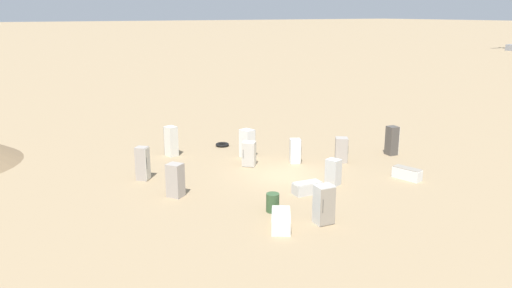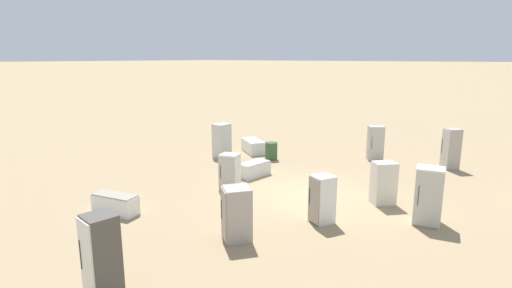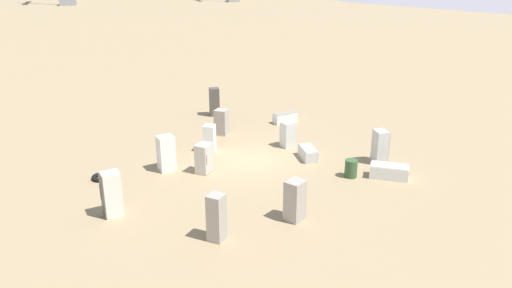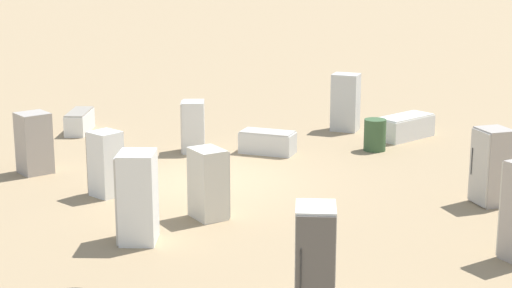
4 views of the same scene
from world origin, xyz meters
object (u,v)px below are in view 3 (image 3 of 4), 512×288
at_px(discarded_fridge_2, 288,135).
at_px(rusty_barrel, 351,168).
at_px(discarded_fridge_4, 222,122).
at_px(discarded_fridge_11, 217,217).
at_px(scrap_tire, 101,177).
at_px(discarded_fridge_9, 210,138).
at_px(discarded_fridge_0, 204,158).
at_px(discarded_fridge_7, 380,147).
at_px(discarded_fridge_8, 111,194).
at_px(discarded_fridge_6, 214,102).
at_px(discarded_fridge_5, 389,171).
at_px(discarded_fridge_1, 295,200).
at_px(discarded_fridge_12, 285,118).
at_px(discarded_fridge_10, 166,153).
at_px(discarded_fridge_3, 308,153).

xyz_separation_m(discarded_fridge_2, rusty_barrel, (-4.81, -1.50, -0.27)).
xyz_separation_m(discarded_fridge_4, discarded_fridge_11, (-11.66, 2.95, 0.17)).
height_order(discarded_fridge_11, scrap_tire, discarded_fridge_11).
bearing_deg(discarded_fridge_9, discarded_fridge_2, 18.96).
bearing_deg(rusty_barrel, discarded_fridge_0, 68.89).
relative_size(discarded_fridge_7, discarded_fridge_8, 0.90).
bearing_deg(discarded_fridge_9, discarded_fridge_6, 101.59).
bearing_deg(discarded_fridge_0, discarded_fridge_7, 124.17).
bearing_deg(discarded_fridge_5, discarded_fridge_8, 122.93).
xyz_separation_m(discarded_fridge_1, discarded_fridge_12, (12.08, -4.03, -0.54)).
relative_size(discarded_fridge_10, discarded_fridge_12, 1.08).
distance_m(discarded_fridge_5, scrap_tire, 13.95).
bearing_deg(discarded_fridge_10, discarded_fridge_9, 22.55).
height_order(discarded_fridge_5, discarded_fridge_12, discarded_fridge_5).
distance_m(discarded_fridge_0, discarded_fridge_2, 5.69).
distance_m(discarded_fridge_2, discarded_fridge_3, 2.10).
distance_m(discarded_fridge_2, discarded_fridge_11, 10.44).
relative_size(discarded_fridge_2, discarded_fridge_11, 0.76).
bearing_deg(discarded_fridge_2, discarded_fridge_6, 93.52).
relative_size(discarded_fridge_12, rusty_barrel, 1.90).
relative_size(discarded_fridge_0, discarded_fridge_1, 0.88).
bearing_deg(scrap_tire, discarded_fridge_4, -56.79).
bearing_deg(discarded_fridge_0, discarded_fridge_8, -11.57).
bearing_deg(discarded_fridge_11, discarded_fridge_4, 119.26).
height_order(discarded_fridge_6, discarded_fridge_11, discarded_fridge_6).
bearing_deg(discarded_fridge_5, discarded_fridge_2, 63.55).
height_order(discarded_fridge_6, scrap_tire, discarded_fridge_6).
bearing_deg(discarded_fridge_0, discarded_fridge_6, -152.76).
distance_m(discarded_fridge_5, discarded_fridge_10, 11.00).
height_order(discarded_fridge_4, scrap_tire, discarded_fridge_4).
distance_m(discarded_fridge_4, discarded_fridge_10, 5.94).
height_order(discarded_fridge_5, discarded_fridge_8, discarded_fridge_8).
xyz_separation_m(discarded_fridge_5, discarded_fridge_10, (4.14, 10.18, 0.56)).
distance_m(discarded_fridge_5, discarded_fridge_8, 12.95).
bearing_deg(discarded_fridge_2, discarded_fridge_11, -142.37).
bearing_deg(discarded_fridge_1, discarded_fridge_0, 80.43).
relative_size(discarded_fridge_0, scrap_tire, 1.62).
bearing_deg(scrap_tire, discarded_fridge_2, -81.53).
height_order(discarded_fridge_0, discarded_fridge_9, discarded_fridge_9).
xyz_separation_m(discarded_fridge_0, discarded_fridge_8, (-3.20, 4.49, 0.21)).
height_order(discarded_fridge_8, discarded_fridge_12, discarded_fridge_8).
height_order(discarded_fridge_8, discarded_fridge_11, discarded_fridge_8).
relative_size(discarded_fridge_10, rusty_barrel, 2.04).
xyz_separation_m(discarded_fridge_4, discarded_fridge_12, (1.00, -4.43, -0.45)).
xyz_separation_m(discarded_fridge_7, discarded_fridge_12, (7.74, 2.39, -0.55)).
bearing_deg(rusty_barrel, discarded_fridge_9, 47.38).
bearing_deg(discarded_fridge_2, rusty_barrel, -89.90).
xyz_separation_m(discarded_fridge_3, discarded_fridge_10, (0.68, 7.38, 0.59)).
bearing_deg(discarded_fridge_10, scrap_tire, 169.70).
distance_m(discarded_fridge_4, discarded_fridge_9, 2.87).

